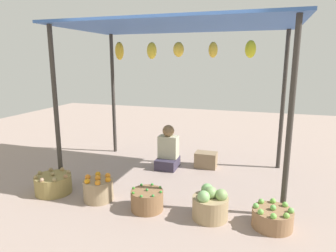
{
  "coord_description": "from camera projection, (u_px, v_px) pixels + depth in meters",
  "views": [
    {
      "loc": [
        1.34,
        -4.63,
        1.9
      ],
      "look_at": [
        0.0,
        -0.5,
        0.95
      ],
      "focal_mm": 32.28,
      "sensor_mm": 36.0,
      "label": 1
    }
  ],
  "objects": [
    {
      "name": "ground_plane",
      "position": [
        177.0,
        175.0,
        5.11
      ],
      "size": [
        14.0,
        14.0,
        0.0
      ],
      "primitive_type": "plane",
      "color": "gray"
    },
    {
      "name": "market_stall_structure",
      "position": [
        178.0,
        38.0,
        4.64
      ],
      "size": [
        3.57,
        2.1,
        2.44
      ],
      "color": "#38332D",
      "rests_on": "ground"
    },
    {
      "name": "vendor_person",
      "position": [
        168.0,
        151.0,
        5.41
      ],
      "size": [
        0.36,
        0.44,
        0.78
      ],
      "color": "#372F41",
      "rests_on": "ground"
    },
    {
      "name": "basket_potatoes",
      "position": [
        53.0,
        184.0,
        4.4
      ],
      "size": [
        0.52,
        0.52,
        0.32
      ],
      "color": "olive",
      "rests_on": "ground"
    },
    {
      "name": "basket_oranges",
      "position": [
        98.0,
        189.0,
        4.16
      ],
      "size": [
        0.41,
        0.41,
        0.36
      ],
      "color": "#977F5E",
      "rests_on": "ground"
    },
    {
      "name": "basket_green_chilies",
      "position": [
        147.0,
        200.0,
        3.9
      ],
      "size": [
        0.42,
        0.42,
        0.29
      ],
      "color": "brown",
      "rests_on": "ground"
    },
    {
      "name": "basket_cabbages",
      "position": [
        210.0,
        205.0,
        3.67
      ],
      "size": [
        0.44,
        0.44,
        0.41
      ],
      "color": "#A08660",
      "rests_on": "ground"
    },
    {
      "name": "basket_green_apples",
      "position": [
        272.0,
        218.0,
        3.49
      ],
      "size": [
        0.46,
        0.46,
        0.28
      ],
      "color": "#8E6847",
      "rests_on": "ground"
    },
    {
      "name": "wooden_crate_near_vendor",
      "position": [
        206.0,
        160.0,
        5.44
      ],
      "size": [
        0.38,
        0.26,
        0.28
      ],
      "primitive_type": "cube",
      "color": "#866E51",
      "rests_on": "ground"
    }
  ]
}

